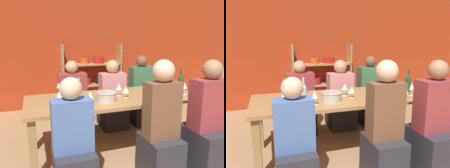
% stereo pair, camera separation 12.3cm
% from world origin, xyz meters
% --- Properties ---
extents(wall_back_red, '(8.80, 0.06, 2.70)m').
position_xyz_m(wall_back_red, '(0.00, 3.83, 1.35)').
color(wall_back_red, '#B23819').
rests_on(wall_back_red, ground_plane).
extents(shelf_unit, '(1.32, 0.30, 1.37)m').
position_xyz_m(shelf_unit, '(0.39, 3.63, 0.53)').
color(shelf_unit, tan).
rests_on(shelf_unit, ground_plane).
extents(dining_table, '(2.22, 0.92, 0.74)m').
position_xyz_m(dining_table, '(0.14, 1.55, 0.65)').
color(dining_table, '#AD7F4C').
rests_on(dining_table, ground_plane).
extents(mixing_bowl, '(0.24, 0.24, 0.11)m').
position_xyz_m(mixing_bowl, '(-0.02, 1.40, 0.80)').
color(mixing_bowl, '#B7BABC').
rests_on(mixing_bowl, dining_table).
extents(wine_bottle_green, '(0.08, 0.08, 0.32)m').
position_xyz_m(wine_bottle_green, '(1.14, 1.51, 0.87)').
color(wine_bottle_green, '#1E4C23').
rests_on(wine_bottle_green, dining_table).
extents(wine_bottle_dark, '(0.08, 0.08, 0.30)m').
position_xyz_m(wine_bottle_dark, '(-0.36, 1.40, 0.86)').
color(wine_bottle_dark, '#B2C6C1').
rests_on(wine_bottle_dark, dining_table).
extents(wine_glass_white_a, '(0.07, 0.07, 0.17)m').
position_xyz_m(wine_glass_white_a, '(1.01, 1.43, 0.87)').
color(wine_glass_white_a, white).
rests_on(wine_glass_white_a, dining_table).
extents(wine_glass_white_b, '(0.07, 0.07, 0.17)m').
position_xyz_m(wine_glass_white_b, '(1.07, 1.33, 0.86)').
color(wine_glass_white_b, white).
rests_on(wine_glass_white_b, dining_table).
extents(wine_glass_red_a, '(0.08, 0.08, 0.17)m').
position_xyz_m(wine_glass_red_a, '(-0.58, 1.38, 0.86)').
color(wine_glass_red_a, white).
rests_on(wine_glass_red_a, dining_table).
extents(wine_glass_empty_a, '(0.07, 0.07, 0.17)m').
position_xyz_m(wine_glass_empty_a, '(-0.52, 1.91, 0.86)').
color(wine_glass_empty_a, white).
rests_on(wine_glass_empty_a, dining_table).
extents(wine_glass_white_c, '(0.07, 0.07, 0.16)m').
position_xyz_m(wine_glass_white_c, '(-0.24, 1.32, 0.85)').
color(wine_glass_white_c, white).
rests_on(wine_glass_white_c, dining_table).
extents(wine_glass_red_b, '(0.08, 0.08, 0.16)m').
position_xyz_m(wine_glass_red_b, '(0.22, 1.59, 0.86)').
color(wine_glass_red_b, white).
rests_on(wine_glass_red_b, dining_table).
extents(wine_glass_empty_b, '(0.07, 0.07, 0.18)m').
position_xyz_m(wine_glass_empty_b, '(-0.28, 1.86, 0.86)').
color(wine_glass_empty_b, white).
rests_on(wine_glass_empty_b, dining_table).
extents(wine_glass_red_c, '(0.08, 0.08, 0.16)m').
position_xyz_m(wine_glass_red_c, '(0.75, 1.56, 0.85)').
color(wine_glass_red_c, white).
rests_on(wine_glass_red_c, dining_table).
extents(wine_glass_red_d, '(0.08, 0.08, 0.15)m').
position_xyz_m(wine_glass_red_d, '(0.26, 1.47, 0.84)').
color(wine_glass_red_d, white).
rests_on(wine_glass_red_d, dining_table).
extents(wine_glass_empty_c, '(0.07, 0.07, 0.17)m').
position_xyz_m(wine_glass_empty_c, '(0.54, 1.17, 0.86)').
color(wine_glass_empty_c, white).
rests_on(wine_glass_empty_c, dining_table).
extents(wine_glass_white_d, '(0.08, 0.08, 0.18)m').
position_xyz_m(wine_glass_white_d, '(-0.32, 1.74, 0.87)').
color(wine_glass_white_d, white).
rests_on(wine_glass_white_d, dining_table).
extents(wine_glass_red_e, '(0.08, 0.08, 0.18)m').
position_xyz_m(wine_glass_red_e, '(0.86, 1.17, 0.86)').
color(wine_glass_red_e, white).
rests_on(wine_glass_red_e, dining_table).
extents(cell_phone, '(0.16, 0.14, 0.01)m').
position_xyz_m(cell_phone, '(0.85, 1.33, 0.75)').
color(cell_phone, silver).
rests_on(cell_phone, dining_table).
extents(person_near_a, '(0.35, 0.44, 1.28)m').
position_xyz_m(person_near_a, '(0.38, 0.82, 0.49)').
color(person_near_a, '#2D2D38').
rests_on(person_near_a, ground_plane).
extents(person_far_a, '(0.42, 0.52, 1.14)m').
position_xyz_m(person_far_a, '(0.40, 2.32, 0.42)').
color(person_far_a, '#2D2D38').
rests_on(person_far_a, ground_plane).
extents(person_near_b, '(0.36, 0.45, 1.16)m').
position_xyz_m(person_near_b, '(-0.54, 0.83, 0.43)').
color(person_near_b, '#2D2D38').
rests_on(person_near_b, ground_plane).
extents(person_far_b, '(0.42, 0.53, 1.15)m').
position_xyz_m(person_far_b, '(-0.27, 2.31, 0.42)').
color(person_far_b, '#2D2D38').
rests_on(person_far_b, ground_plane).
extents(person_near_c, '(0.40, 0.51, 1.27)m').
position_xyz_m(person_near_c, '(0.96, 0.77, 0.47)').
color(person_near_c, '#2D2D38').
rests_on(person_near_c, ground_plane).
extents(person_far_c, '(0.42, 0.52, 1.20)m').
position_xyz_m(person_far_c, '(0.96, 2.35, 0.43)').
color(person_far_c, '#2D2D38').
rests_on(person_far_c, ground_plane).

